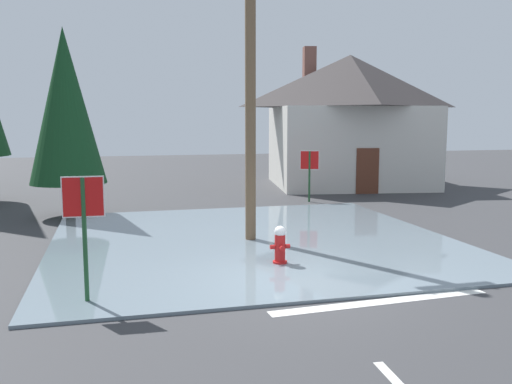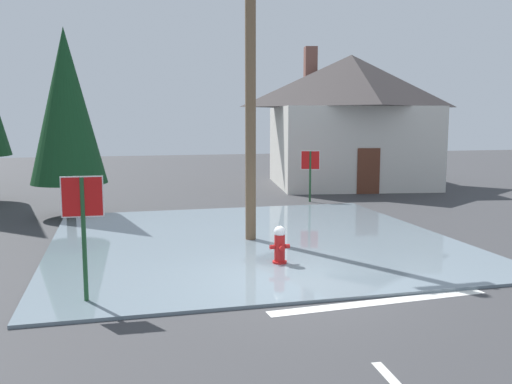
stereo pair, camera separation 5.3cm
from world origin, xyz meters
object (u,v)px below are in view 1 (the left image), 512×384
object	(u,v)px
fire_hydrant	(280,246)
pine_tree_mid_left	(66,106)
stop_sign_near	(84,214)
house	(349,118)
stop_sign_far	(310,166)
utility_pole	(250,86)

from	to	relation	value
fire_hydrant	pine_tree_mid_left	xyz separation A→B (m)	(-5.02, 7.83, 3.23)
stop_sign_near	house	xyz separation A→B (m)	(11.73, 15.38, 1.65)
fire_hydrant	pine_tree_mid_left	size ratio (longest dim) A/B	0.15
stop_sign_near	fire_hydrant	xyz separation A→B (m)	(4.07, 1.64, -1.19)
stop_sign_far	house	world-z (taller)	house
utility_pole	stop_sign_far	size ratio (longest dim) A/B	3.87
stop_sign_near	house	bearing A→B (deg)	52.67
stop_sign_far	stop_sign_near	bearing A→B (deg)	-127.02
fire_hydrant	stop_sign_far	distance (m)	9.81
stop_sign_near	stop_sign_far	distance (m)	13.26
stop_sign_far	utility_pole	bearing A→B (deg)	-121.87
fire_hydrant	stop_sign_far	size ratio (longest dim) A/B	0.45
stop_sign_near	fire_hydrant	distance (m)	4.55
utility_pole	stop_sign_far	xyz separation A→B (m)	(3.95, 6.36, -2.66)
utility_pole	pine_tree_mid_left	size ratio (longest dim) A/B	1.26
fire_hydrant	utility_pole	bearing A→B (deg)	90.93
fire_hydrant	pine_tree_mid_left	bearing A→B (deg)	122.68
pine_tree_mid_left	fire_hydrant	bearing A→B (deg)	-57.32
stop_sign_near	pine_tree_mid_left	xyz separation A→B (m)	(-0.95, 9.47, 2.04)
pine_tree_mid_left	stop_sign_near	bearing A→B (deg)	-84.27
utility_pole	stop_sign_near	bearing A→B (deg)	-133.61
stop_sign_near	stop_sign_far	world-z (taller)	stop_sign_near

